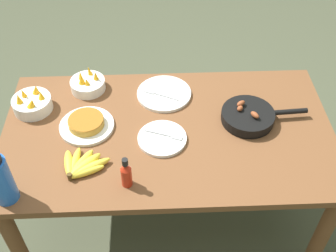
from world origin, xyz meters
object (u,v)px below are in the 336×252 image
Objects in this scene: banana_bunch at (81,166)px; frittata_plate_center at (86,124)px; fruit_bowl_mango at (32,103)px; hot_sauce_bottle at (126,174)px; water_bottle at (0,178)px; empty_plate_near_front at (162,138)px; empty_plate_far_left at (164,94)px; fruit_bowl_citrus at (88,84)px; skillet at (249,116)px.

frittata_plate_center is (-0.00, 0.24, 0.00)m from banana_bunch.
hot_sauce_bottle is at bearing -45.26° from fruit_bowl_mango.
frittata_plate_center is 0.99× the size of water_bottle.
empty_plate_far_left is at bearing 86.47° from empty_plate_near_front.
fruit_bowl_citrus is at bearing 170.81° from empty_plate_far_left.
empty_plate_far_left is (0.36, 0.21, -0.01)m from frittata_plate_center.
hot_sauce_bottle is at bearing 5.57° from water_bottle.
empty_plate_near_front is (-0.40, -0.11, -0.02)m from skillet.
frittata_plate_center is 0.93× the size of empty_plate_far_left.
banana_bunch is 1.40× the size of hot_sauce_bottle.
water_bottle is at bearing -162.73° from skillet.
skillet is 1.60× the size of water_bottle.
water_bottle is at bearing -174.43° from hot_sauce_bottle.
skillet is 0.80m from fruit_bowl_citrus.
empty_plate_near_front and empty_plate_far_left have the same top height.
banana_bunch is 0.37m from empty_plate_near_front.
frittata_plate_center is 0.27m from fruit_bowl_citrus.
banana_bunch is at bearing -87.99° from fruit_bowl_citrus.
water_bottle reaches higher than empty_plate_near_front.
skillet is 2.20× the size of fruit_bowl_mango.
fruit_bowl_mango is 0.65m from hot_sauce_bottle.
water_bottle is (-0.61, -0.28, 0.11)m from empty_plate_near_front.
fruit_bowl_citrus is (-0.36, 0.36, 0.02)m from empty_plate_near_front.
empty_plate_near_front is 1.19× the size of fruit_bowl_mango.
skillet is 1.62× the size of frittata_plate_center.
frittata_plate_center is at bearing -26.70° from fruit_bowl_mango.
fruit_bowl_citrus reaches higher than empty_plate_near_front.
water_bottle is (-0.26, -0.64, 0.09)m from fruit_bowl_citrus.
frittata_plate_center is at bearing -149.75° from empty_plate_far_left.
skillet is at bearing 31.85° from hot_sauce_bottle.
banana_bunch is 0.46m from fruit_bowl_mango.
empty_plate_far_left is 1.46× the size of fruit_bowl_mango.
water_bottle is at bearing -155.33° from empty_plate_near_front.
frittata_plate_center is (-0.74, -0.01, -0.01)m from skillet.
fruit_bowl_citrus is at bearing 157.73° from skillet.
skillet is at bearing 1.03° from frittata_plate_center.
skillet is 2.66× the size of hot_sauce_bottle.
empty_plate_near_front is at bearing 24.67° from water_bottle.
fruit_bowl_citrus reaches higher than skillet.
skillet is 0.74m from frittata_plate_center.
banana_bunch is at bearing -54.80° from fruit_bowl_mango.
skillet reaches higher than frittata_plate_center.
empty_plate_near_front is at bearing -93.53° from empty_plate_far_left.
frittata_plate_center is 0.35m from empty_plate_near_front.
hot_sauce_bottle is (-0.55, -0.34, 0.04)m from skillet.
hot_sauce_bottle reaches higher than frittata_plate_center.
banana_bunch is 1.16× the size of fruit_bowl_mango.
empty_plate_near_front is at bearing 23.89° from banana_bunch.
skillet reaches higher than empty_plate_near_front.
fruit_bowl_mango is 0.73× the size of water_bottle.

